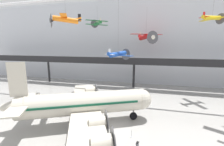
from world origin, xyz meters
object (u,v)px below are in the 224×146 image
at_px(stanchion_barrier, 131,135).
at_px(suspended_plane_red_highwing, 146,36).
at_px(suspended_plane_orange_highwing, 66,19).
at_px(info_sign_pedestal, 137,146).
at_px(suspended_plane_green_biplane, 97,23).
at_px(suspended_plane_yellow_lowwing, 212,18).
at_px(suspended_plane_blue_trainer, 118,54).
at_px(airliner_silver_main, 81,104).

bearing_deg(stanchion_barrier, suspended_plane_red_highwing, 88.66).
relative_size(suspended_plane_orange_highwing, info_sign_pedestal, 6.10).
height_order(stanchion_barrier, info_sign_pedestal, info_sign_pedestal).
height_order(suspended_plane_orange_highwing, suspended_plane_green_biplane, suspended_plane_green_biplane).
height_order(suspended_plane_yellow_lowwing, info_sign_pedestal, suspended_plane_yellow_lowwing).
bearing_deg(suspended_plane_yellow_lowwing, suspended_plane_orange_highwing, 174.75).
height_order(suspended_plane_blue_trainer, suspended_plane_red_highwing, suspended_plane_red_highwing).
relative_size(airliner_silver_main, suspended_plane_yellow_lowwing, 4.42).
height_order(suspended_plane_yellow_lowwing, suspended_plane_orange_highwing, suspended_plane_yellow_lowwing).
height_order(suspended_plane_blue_trainer, suspended_plane_orange_highwing, suspended_plane_orange_highwing).
xyz_separation_m(suspended_plane_blue_trainer, info_sign_pedestal, (5.94, -15.76, -10.57)).
height_order(suspended_plane_green_biplane, suspended_plane_red_highwing, suspended_plane_green_biplane).
xyz_separation_m(suspended_plane_orange_highwing, suspended_plane_green_biplane, (0.19, 16.31, 1.57)).
bearing_deg(info_sign_pedestal, airliner_silver_main, -171.80).
height_order(suspended_plane_orange_highwing, stanchion_barrier, suspended_plane_orange_highwing).
bearing_deg(info_sign_pedestal, stanchion_barrier, 143.47).
xyz_separation_m(stanchion_barrier, info_sign_pedestal, (1.04, -2.37, 0.13)).
bearing_deg(suspended_plane_green_biplane, suspended_plane_red_highwing, -113.20).
bearing_deg(suspended_plane_yellow_lowwing, suspended_plane_red_highwing, 124.11).
relative_size(suspended_plane_yellow_lowwing, suspended_plane_green_biplane, 1.08).
bearing_deg(airliner_silver_main, info_sign_pedestal, -47.35).
bearing_deg(suspended_plane_blue_trainer, suspended_plane_green_biplane, 71.69).
bearing_deg(suspended_plane_blue_trainer, suspended_plane_orange_highwing, 162.14).
height_order(airliner_silver_main, suspended_plane_green_biplane, suspended_plane_green_biplane).
xyz_separation_m(suspended_plane_yellow_lowwing, suspended_plane_red_highwing, (-14.39, 6.61, -3.43)).
xyz_separation_m(suspended_plane_orange_highwing, stanchion_barrier, (13.05, -5.94, -17.26)).
distance_m(suspended_plane_blue_trainer, suspended_plane_green_biplane, 14.42).
bearing_deg(airliner_silver_main, suspended_plane_red_highwing, 44.14).
relative_size(suspended_plane_blue_trainer, suspended_plane_red_highwing, 1.35).
bearing_deg(suspended_plane_green_biplane, info_sign_pedestal, 169.85).
distance_m(suspended_plane_blue_trainer, info_sign_pedestal, 19.89).
height_order(suspended_plane_green_biplane, info_sign_pedestal, suspended_plane_green_biplane).
xyz_separation_m(suspended_plane_yellow_lowwing, stanchion_barrier, (-15.00, -19.60, -18.61)).
xyz_separation_m(airliner_silver_main, info_sign_pedestal, (9.51, -3.77, -3.20)).
distance_m(suspended_plane_green_biplane, stanchion_barrier, 31.86).
bearing_deg(stanchion_barrier, suspended_plane_orange_highwing, 155.53).
height_order(airliner_silver_main, info_sign_pedestal, airliner_silver_main).
distance_m(suspended_plane_blue_trainer, suspended_plane_red_highwing, 14.66).
xyz_separation_m(suspended_plane_green_biplane, suspended_plane_red_highwing, (13.48, 3.97, -3.65)).
bearing_deg(suspended_plane_yellow_lowwing, info_sign_pedestal, -153.64).
xyz_separation_m(suspended_plane_orange_highwing, suspended_plane_red_highwing, (13.67, 20.27, -2.08)).
height_order(suspended_plane_yellow_lowwing, suspended_plane_green_biplane, same).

